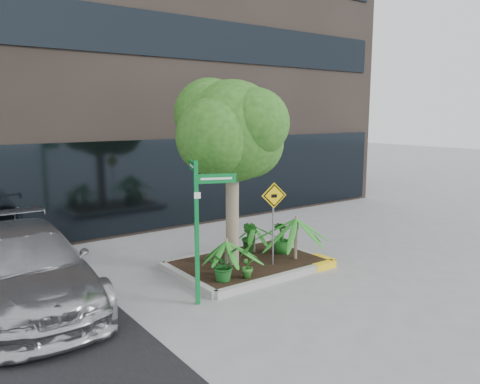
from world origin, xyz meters
TOP-DOWN VIEW (x-y plane):
  - ground at (0.00, 0.00)m, footprint 80.00×80.00m
  - planter at (0.23, 0.27)m, footprint 3.35×2.36m
  - tree at (-0.17, 0.40)m, footprint 2.79×2.47m
  - palm_front at (1.19, -0.19)m, footprint 1.12×1.12m
  - palm_left at (-0.70, -0.15)m, footprint 0.85×0.85m
  - palm_back at (0.74, 0.78)m, footprint 0.76×0.76m
  - parked_car at (-4.27, 0.99)m, footprint 2.08×4.88m
  - shrub_a at (-0.95, -0.39)m, footprint 0.79×0.79m
  - shrub_b at (1.22, 0.33)m, footprint 0.60×0.60m
  - shrub_c at (-0.47, -0.55)m, footprint 0.56×0.56m
  - shrub_d at (0.65, 0.82)m, footprint 0.47×0.47m
  - street_sign_post at (-1.71, -0.76)m, footprint 0.72×0.96m
  - cattle_sign at (0.50, -0.20)m, footprint 0.53×0.21m

SIDE VIEW (x-z plane):
  - ground at x=0.00m, z-range 0.00..0.00m
  - planter at x=0.23m, z-range 0.03..0.18m
  - shrub_a at x=-0.95m, z-range 0.15..0.80m
  - shrub_c at x=-0.47m, z-range 0.15..0.90m
  - shrub_d at x=0.65m, z-range 0.15..0.91m
  - shrub_b at x=1.22m, z-range 0.15..0.92m
  - parked_car at x=-4.27m, z-range 0.00..1.40m
  - palm_back at x=0.74m, z-range 0.36..1.20m
  - palm_left at x=-0.70m, z-range 0.38..1.33m
  - palm_front at x=1.19m, z-range 0.46..1.70m
  - cattle_sign at x=0.50m, z-range 0.47..2.29m
  - street_sign_post at x=-1.71m, z-range 0.31..2.93m
  - tree at x=-0.17m, z-range 0.96..5.14m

